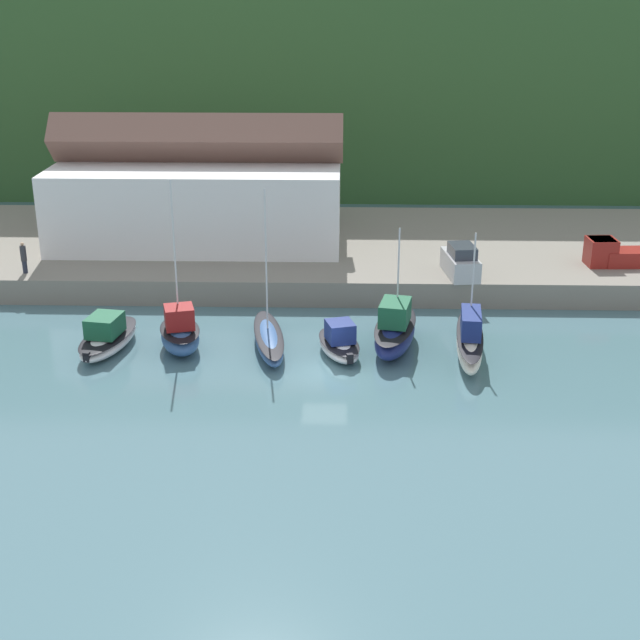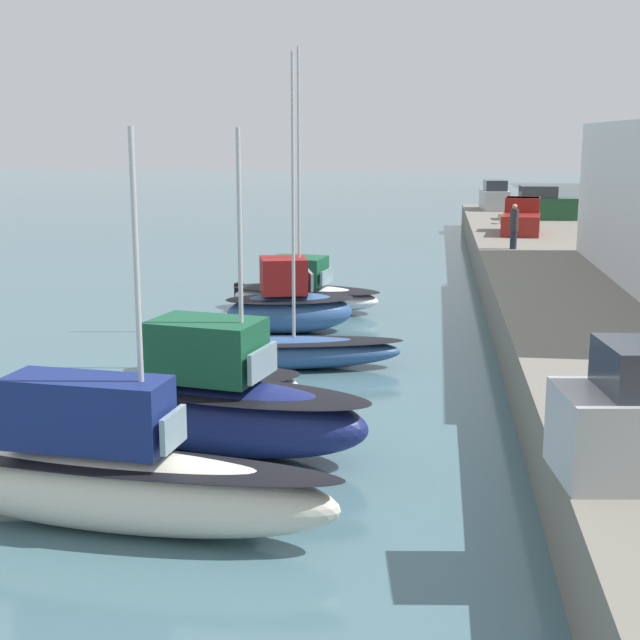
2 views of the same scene
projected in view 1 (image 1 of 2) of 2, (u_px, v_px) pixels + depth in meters
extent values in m
plane|color=#476B75|center=(325.00, 373.00, 49.11)|extent=(320.00, 320.00, 0.00)
cube|color=#335B2D|center=(337.00, 51.00, 109.22)|extent=(240.00, 59.85, 23.90)
cube|color=gray|center=(331.00, 251.00, 68.08)|extent=(99.41, 20.60, 1.72)
cube|color=white|center=(200.00, 201.00, 67.02)|extent=(21.06, 11.63, 5.84)
cube|color=brown|center=(197.00, 138.00, 65.32)|extent=(21.48, 3.65, 3.65)
ellipsoid|color=white|center=(109.00, 341.00, 52.12)|extent=(3.27, 6.43, 1.04)
ellipsoid|color=black|center=(108.00, 335.00, 51.99)|extent=(3.38, 6.57, 0.12)
cube|color=#195638|center=(105.00, 325.00, 51.44)|extent=(2.05, 2.40, 1.16)
cube|color=#8CA5B2|center=(114.00, 320.00, 52.62)|extent=(1.54, 0.36, 0.58)
cube|color=black|center=(87.00, 357.00, 49.38)|extent=(0.40, 0.34, 0.56)
ellipsoid|color=#33568E|center=(180.00, 338.00, 51.99)|extent=(3.30, 4.97, 1.47)
ellipsoid|color=black|center=(180.00, 329.00, 51.81)|extent=(3.41, 5.08, 0.12)
cube|color=maroon|center=(179.00, 317.00, 51.29)|extent=(2.00, 1.97, 1.27)
cube|color=#8CA5B2|center=(178.00, 314.00, 52.22)|extent=(1.45, 0.48, 0.63)
cylinder|color=silver|center=(175.00, 254.00, 50.50)|extent=(0.10, 0.10, 8.55)
ellipsoid|color=#33568E|center=(269.00, 340.00, 52.30)|extent=(2.87, 7.90, 1.00)
ellipsoid|color=black|center=(269.00, 334.00, 52.18)|extent=(2.96, 8.06, 0.12)
cylinder|color=silver|center=(266.00, 261.00, 51.15)|extent=(0.10, 0.10, 8.38)
ellipsoid|color=silver|center=(339.00, 347.00, 51.34)|extent=(3.18, 4.96, 0.96)
ellipsoid|color=black|center=(339.00, 342.00, 51.22)|extent=(3.28, 5.07, 0.12)
cube|color=navy|center=(340.00, 331.00, 50.76)|extent=(1.87, 1.96, 1.14)
cube|color=#8CA5B2|center=(336.00, 328.00, 51.68)|extent=(1.30, 0.47, 0.57)
cube|color=black|center=(350.00, 358.00, 49.31)|extent=(0.42, 0.37, 0.56)
ellipsoid|color=navy|center=(395.00, 335.00, 52.12)|extent=(3.47, 7.10, 1.70)
ellipsoid|color=black|center=(395.00, 325.00, 51.91)|extent=(3.58, 7.25, 0.12)
cube|color=#195638|center=(395.00, 312.00, 51.27)|extent=(2.06, 2.66, 1.32)
cube|color=#8CA5B2|center=(398.00, 308.00, 52.56)|extent=(1.44, 0.39, 0.66)
cylinder|color=silver|center=(398.00, 274.00, 51.30)|extent=(0.10, 0.10, 5.47)
ellipsoid|color=white|center=(469.00, 343.00, 51.13)|extent=(2.30, 8.47, 1.54)
ellipsoid|color=black|center=(470.00, 334.00, 50.94)|extent=(2.38, 8.64, 0.12)
cube|color=navy|center=(471.00, 323.00, 50.24)|extent=(1.39, 3.02, 1.28)
cube|color=#8CA5B2|center=(470.00, 316.00, 51.80)|extent=(0.99, 0.20, 0.64)
cylinder|color=silver|center=(473.00, 281.00, 50.42)|extent=(0.10, 0.10, 5.61)
cube|color=#B7B7BC|center=(460.00, 265.00, 59.56)|extent=(2.31, 4.39, 1.40)
cube|color=#333842|center=(462.00, 251.00, 58.88)|extent=(1.80, 2.48, 0.76)
cube|color=maroon|center=(629.00, 257.00, 61.67)|extent=(3.61, 2.19, 1.10)
cube|color=maroon|center=(601.00, 252.00, 61.47)|extent=(1.99, 2.00, 1.90)
cube|color=#2D333D|center=(602.00, 242.00, 61.22)|extent=(1.72, 1.89, 0.50)
cylinder|color=#232838|center=(25.00, 267.00, 60.04)|extent=(0.32, 0.32, 0.85)
cylinder|color=#333338|center=(23.00, 253.00, 59.70)|extent=(0.40, 0.40, 1.05)
sphere|color=tan|center=(22.00, 244.00, 59.47)|extent=(0.24, 0.24, 0.24)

